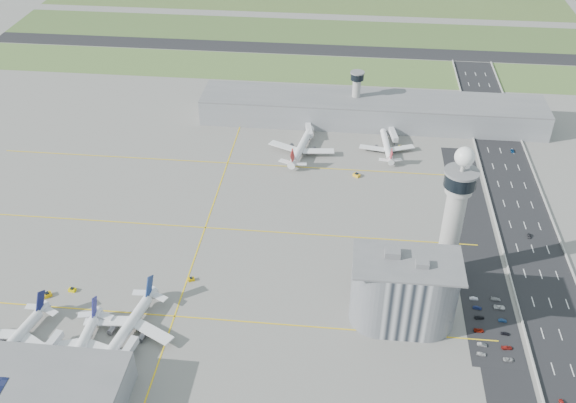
# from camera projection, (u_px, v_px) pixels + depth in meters

# --- Properties ---
(ground) EXTENTS (1000.00, 1000.00, 0.00)m
(ground) POSITION_uv_depth(u_px,v_px,m) (280.00, 274.00, 283.53)
(ground) COLOR gray
(grass_strip_0) EXTENTS (480.00, 50.00, 0.08)m
(grass_strip_0) POSITION_uv_depth(u_px,v_px,m) (288.00, 68.00, 468.16)
(grass_strip_0) COLOR #526E34
(grass_strip_0) RESTS_ON ground
(grass_strip_1) EXTENTS (480.00, 60.00, 0.08)m
(grass_strip_1) POSITION_uv_depth(u_px,v_px,m) (297.00, 31.00, 529.15)
(grass_strip_1) COLOR #435B2B
(grass_strip_1) RESTS_ON ground
(grass_strip_2) EXTENTS (480.00, 70.00, 0.08)m
(grass_strip_2) POSITION_uv_depth(u_px,v_px,m) (305.00, 1.00, 594.20)
(grass_strip_2) COLOR #48642F
(grass_strip_2) RESTS_ON ground
(runway) EXTENTS (480.00, 22.00, 0.10)m
(runway) POSITION_uv_depth(u_px,v_px,m) (293.00, 49.00, 498.24)
(runway) COLOR black
(runway) RESTS_ON ground
(highway) EXTENTS (28.00, 500.00, 0.10)m
(highway) POSITION_uv_depth(u_px,v_px,m) (547.00, 293.00, 273.70)
(highway) COLOR black
(highway) RESTS_ON ground
(barrier_left) EXTENTS (0.60, 500.00, 1.20)m
(barrier_left) POSITION_uv_depth(u_px,v_px,m) (514.00, 290.00, 274.58)
(barrier_left) COLOR #9E9E99
(barrier_left) RESTS_ON ground
(landside_road) EXTENTS (18.00, 260.00, 0.08)m
(landside_road) POSITION_uv_depth(u_px,v_px,m) (491.00, 305.00, 267.71)
(landside_road) COLOR black
(landside_road) RESTS_ON ground
(parking_lot) EXTENTS (20.00, 44.00, 0.10)m
(parking_lot) POSITION_uv_depth(u_px,v_px,m) (490.00, 326.00, 258.11)
(parking_lot) COLOR black
(parking_lot) RESTS_ON ground
(taxiway_line_h_0) EXTENTS (260.00, 0.60, 0.01)m
(taxiway_line_h_0) POSITION_uv_depth(u_px,v_px,m) (175.00, 316.00, 262.54)
(taxiway_line_h_0) COLOR yellow
(taxiway_line_h_0) RESTS_ON ground
(taxiway_line_h_1) EXTENTS (260.00, 0.60, 0.01)m
(taxiway_line_h_1) POSITION_uv_depth(u_px,v_px,m) (205.00, 228.00, 311.33)
(taxiway_line_h_1) COLOR yellow
(taxiway_line_h_1) RESTS_ON ground
(taxiway_line_h_2) EXTENTS (260.00, 0.60, 0.01)m
(taxiway_line_h_2) POSITION_uv_depth(u_px,v_px,m) (227.00, 163.00, 360.12)
(taxiway_line_h_2) COLOR yellow
(taxiway_line_h_2) RESTS_ON ground
(taxiway_line_v) EXTENTS (0.60, 260.00, 0.01)m
(taxiway_line_v) POSITION_uv_depth(u_px,v_px,m) (205.00, 228.00, 311.33)
(taxiway_line_v) COLOR yellow
(taxiway_line_v) RESTS_ON ground
(control_tower) EXTENTS (14.00, 14.00, 64.50)m
(control_tower) POSITION_uv_depth(u_px,v_px,m) (455.00, 210.00, 263.72)
(control_tower) COLOR #ADAAA5
(control_tower) RESTS_ON ground
(secondary_tower) EXTENTS (8.60, 8.60, 31.90)m
(secondary_tower) POSITION_uv_depth(u_px,v_px,m) (356.00, 92.00, 392.12)
(secondary_tower) COLOR #ADAAA5
(secondary_tower) RESTS_ON ground
(admin_building) EXTENTS (42.00, 24.00, 33.50)m
(admin_building) POSITION_uv_depth(u_px,v_px,m) (404.00, 292.00, 252.40)
(admin_building) COLOR #B2B2B7
(admin_building) RESTS_ON ground
(terminal_pier) EXTENTS (210.00, 32.00, 15.80)m
(terminal_pier) POSITION_uv_depth(u_px,v_px,m) (371.00, 110.00, 395.91)
(terminal_pier) COLOR gray
(terminal_pier) RESTS_ON ground
(airplane_near_a) EXTENTS (44.79, 49.65, 11.97)m
(airplane_near_a) POSITION_uv_depth(u_px,v_px,m) (11.00, 337.00, 245.31)
(airplane_near_a) COLOR white
(airplane_near_a) RESTS_ON ground
(airplane_near_b) EXTENTS (36.27, 42.63, 11.90)m
(airplane_near_b) POSITION_uv_depth(u_px,v_px,m) (78.00, 345.00, 241.85)
(airplane_near_b) COLOR white
(airplane_near_b) RESTS_ON ground
(airplane_near_c) EXTENTS (46.94, 52.29, 12.76)m
(airplane_near_c) POSITION_uv_depth(u_px,v_px,m) (126.00, 323.00, 250.60)
(airplane_near_c) COLOR white
(airplane_near_c) RESTS_ON ground
(airplane_far_a) EXTENTS (46.13, 51.74, 12.83)m
(airplane_far_a) POSITION_uv_depth(u_px,v_px,m) (302.00, 142.00, 366.71)
(airplane_far_a) COLOR white
(airplane_far_a) RESTS_ON ground
(airplane_far_b) EXTENTS (35.87, 40.92, 10.58)m
(airplane_far_b) POSITION_uv_depth(u_px,v_px,m) (387.00, 142.00, 368.48)
(airplane_far_b) COLOR white
(airplane_far_b) RESTS_ON ground
(jet_bridge_near_1) EXTENTS (5.39, 14.31, 5.70)m
(jet_bridge_near_1) POSITION_uv_depth(u_px,v_px,m) (41.00, 362.00, 239.36)
(jet_bridge_near_1) COLOR silver
(jet_bridge_near_1) RESTS_ON ground
(jet_bridge_near_2) EXTENTS (5.39, 14.31, 5.70)m
(jet_bridge_near_2) POSITION_uv_depth(u_px,v_px,m) (118.00, 368.00, 236.80)
(jet_bridge_near_2) COLOR silver
(jet_bridge_near_2) RESTS_ON ground
(jet_bridge_far_0) EXTENTS (5.39, 14.31, 5.70)m
(jet_bridge_far_0) POSITION_uv_depth(u_px,v_px,m) (308.00, 127.00, 389.05)
(jet_bridge_far_0) COLOR silver
(jet_bridge_far_0) RESTS_ON ground
(jet_bridge_far_1) EXTENTS (5.39, 14.31, 5.70)m
(jet_bridge_far_1) POSITION_uv_depth(u_px,v_px,m) (391.00, 131.00, 384.79)
(jet_bridge_far_1) COLOR silver
(jet_bridge_far_1) RESTS_ON ground
(tug_0) EXTENTS (4.31, 4.15, 2.07)m
(tug_0) POSITION_uv_depth(u_px,v_px,m) (47.00, 294.00, 271.61)
(tug_0) COLOR #DDA608
(tug_0) RESTS_ON ground
(tug_1) EXTENTS (3.13, 2.33, 1.69)m
(tug_1) POSITION_uv_depth(u_px,v_px,m) (72.00, 290.00, 274.36)
(tug_1) COLOR #EFD200
(tug_1) RESTS_ON ground
(tug_2) EXTENTS (4.29, 3.93, 2.06)m
(tug_2) POSITION_uv_depth(u_px,v_px,m) (141.00, 326.00, 256.88)
(tug_2) COLOR yellow
(tug_2) RESTS_ON ground
(tug_3) EXTENTS (3.31, 2.83, 1.62)m
(tug_3) POSITION_uv_depth(u_px,v_px,m) (191.00, 279.00, 279.88)
(tug_3) COLOR #D6A201
(tug_3) RESTS_ON ground
(tug_4) EXTENTS (4.31, 4.09, 2.07)m
(tug_4) POSITION_uv_depth(u_px,v_px,m) (357.00, 175.00, 348.30)
(tug_4) COLOR gold
(tug_4) RESTS_ON ground
(tug_5) EXTENTS (2.91, 3.44, 1.70)m
(tug_5) POSITION_uv_depth(u_px,v_px,m) (401.00, 147.00, 373.03)
(tug_5) COLOR yellow
(tug_5) RESTS_ON ground
(car_lot_0) EXTENTS (3.67, 1.89, 1.20)m
(car_lot_0) POSITION_uv_depth(u_px,v_px,m) (481.00, 354.00, 245.42)
(car_lot_0) COLOR silver
(car_lot_0) RESTS_ON ground
(car_lot_1) EXTENTS (3.86, 1.77, 1.23)m
(car_lot_1) POSITION_uv_depth(u_px,v_px,m) (482.00, 345.00, 249.24)
(car_lot_1) COLOR gray
(car_lot_1) RESTS_ON ground
(car_lot_2) EXTENTS (4.12, 2.02, 1.13)m
(car_lot_2) POSITION_uv_depth(u_px,v_px,m) (479.00, 330.00, 255.42)
(car_lot_2) COLOR maroon
(car_lot_2) RESTS_ON ground
(car_lot_3) EXTENTS (4.10, 2.20, 1.13)m
(car_lot_3) POSITION_uv_depth(u_px,v_px,m) (479.00, 317.00, 261.21)
(car_lot_3) COLOR black
(car_lot_3) RESTS_ON ground
(car_lot_4) EXTENTS (3.91, 2.04, 1.27)m
(car_lot_4) POSITION_uv_depth(u_px,v_px,m) (477.00, 308.00, 265.77)
(car_lot_4) COLOR navy
(car_lot_4) RESTS_ON ground
(car_lot_5) EXTENTS (3.49, 1.28, 1.14)m
(car_lot_5) POSITION_uv_depth(u_px,v_px,m) (474.00, 298.00, 270.26)
(car_lot_5) COLOR white
(car_lot_5) RESTS_ON ground
(car_lot_6) EXTENTS (3.94, 1.85, 1.09)m
(car_lot_6) POSITION_uv_depth(u_px,v_px,m) (508.00, 360.00, 243.18)
(car_lot_6) COLOR #A3A3A3
(car_lot_6) RESTS_ON ground
(car_lot_7) EXTENTS (4.41, 2.18, 1.23)m
(car_lot_7) POSITION_uv_depth(u_px,v_px,m) (507.00, 348.00, 247.94)
(car_lot_7) COLOR maroon
(car_lot_7) RESTS_ON ground
(car_lot_8) EXTENTS (3.43, 1.62, 1.13)m
(car_lot_8) POSITION_uv_depth(u_px,v_px,m) (505.00, 334.00, 254.02)
(car_lot_8) COLOR black
(car_lot_8) RESTS_ON ground
(car_lot_9) EXTENTS (3.40, 1.32, 1.10)m
(car_lot_9) POSITION_uv_depth(u_px,v_px,m) (503.00, 321.00, 259.80)
(car_lot_9) COLOR navy
(car_lot_9) RESTS_ON ground
(car_lot_10) EXTENTS (4.72, 2.20, 1.31)m
(car_lot_10) POSITION_uv_depth(u_px,v_px,m) (499.00, 307.00, 265.91)
(car_lot_10) COLOR silver
(car_lot_10) RESTS_ON ground
(car_lot_11) EXTENTS (4.20, 2.06, 1.18)m
(car_lot_11) POSITION_uv_depth(u_px,v_px,m) (496.00, 299.00, 269.96)
(car_lot_11) COLOR #9C9C9F
(car_lot_11) RESTS_ON ground
(car_hw_1) EXTENTS (1.80, 3.77, 1.19)m
(car_hw_1) POSITION_uv_depth(u_px,v_px,m) (529.00, 236.00, 305.10)
(car_hw_1) COLOR black
(car_hw_1) RESTS_ON ground
(car_hw_2) EXTENTS (2.09, 4.08, 1.10)m
(car_hw_2) POSITION_uv_depth(u_px,v_px,m) (512.00, 151.00, 369.92)
(car_hw_2) COLOR navy
(car_hw_2) RESTS_ON ground
(car_hw_4) EXTENTS (1.55, 3.83, 1.30)m
(car_hw_4) POSITION_uv_depth(u_px,v_px,m) (474.00, 102.00, 421.32)
(car_hw_4) COLOR gray
(car_hw_4) RESTS_ON ground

